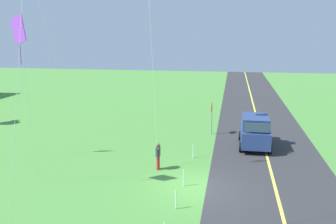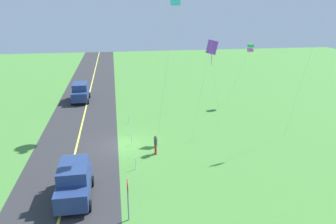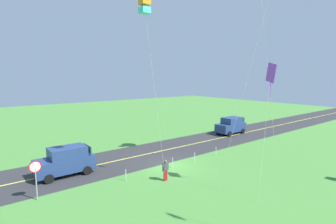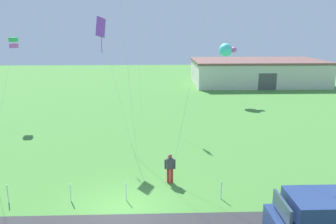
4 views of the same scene
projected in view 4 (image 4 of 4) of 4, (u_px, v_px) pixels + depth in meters
name	position (u px, v px, depth m)	size (l,w,h in m)	color
ground_plane	(123.00, 209.00, 15.08)	(120.00, 120.00, 0.10)	#478438
car_suv_foreground	(330.00, 224.00, 11.87)	(4.40, 2.12, 2.24)	navy
person_adult_near	(170.00, 167.00, 17.35)	(0.58, 0.22, 1.60)	red
kite_yellow_high	(13.00, 43.00, 28.05)	(1.58, 2.17, 7.16)	silver
kite_pink_drift	(101.00, 30.00, 20.98)	(1.94, 1.06, 8.66)	silver
kite_orange_near	(226.00, 50.00, 35.57)	(2.52, 1.61, 6.36)	silver
warehouse_distant	(257.00, 72.00, 48.07)	(18.36, 10.20, 3.50)	beige
fence_post_0	(8.00, 194.00, 15.45)	(0.05, 0.05, 0.90)	silver
fence_post_1	(71.00, 193.00, 15.55)	(0.05, 0.05, 0.90)	silver
fence_post_2	(126.00, 192.00, 15.64)	(0.05, 0.05, 0.90)	silver
fence_post_3	(221.00, 190.00, 15.79)	(0.05, 0.05, 0.90)	silver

